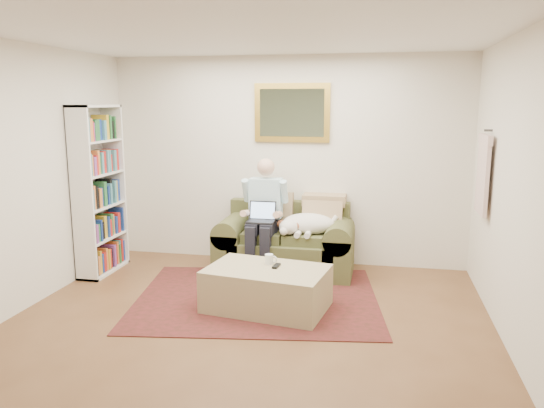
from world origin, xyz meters
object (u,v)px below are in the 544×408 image
(coffee_mug, at_px, (269,259))
(seated_man, at_px, (263,218))
(laptop, at_px, (262,216))
(sleeping_dog, at_px, (309,224))
(sofa, at_px, (285,249))
(ottoman, at_px, (267,289))
(bookshelf, at_px, (99,190))

(coffee_mug, bearing_deg, seated_man, 106.11)
(laptop, distance_m, sleeping_dog, 0.56)
(sofa, height_order, ottoman, sofa)
(laptop, relative_size, bookshelf, 0.16)
(bookshelf, bearing_deg, ottoman, -19.60)
(sofa, relative_size, ottoman, 1.41)
(coffee_mug, bearing_deg, bookshelf, 163.80)
(sleeping_dog, xyz_separation_m, bookshelf, (-2.46, -0.37, 0.38))
(sofa, xyz_separation_m, sleeping_dog, (0.29, -0.08, 0.34))
(sofa, xyz_separation_m, coffee_mug, (0.03, -1.09, 0.19))
(sofa, distance_m, bookshelf, 2.33)
(laptop, height_order, sleeping_dog, laptop)
(bookshelf, bearing_deg, seated_man, 8.96)
(laptop, distance_m, ottoman, 1.18)
(laptop, xyz_separation_m, coffee_mug, (0.27, -0.88, -0.25))
(sofa, height_order, laptop, laptop)
(ottoman, xyz_separation_m, bookshelf, (-2.21, 0.79, 0.79))
(bookshelf, bearing_deg, coffee_mug, -16.20)
(sofa, relative_size, bookshelf, 0.81)
(laptop, bearing_deg, seated_man, 90.00)
(sofa, height_order, bookshelf, bookshelf)
(seated_man, relative_size, bookshelf, 0.69)
(ottoman, distance_m, coffee_mug, 0.30)
(sleeping_dog, distance_m, ottoman, 1.25)
(sleeping_dog, xyz_separation_m, ottoman, (-0.26, -1.16, -0.41))
(seated_man, relative_size, ottoman, 1.18)
(sofa, xyz_separation_m, seated_man, (-0.24, -0.15, 0.40))
(sleeping_dog, relative_size, bookshelf, 0.34)
(laptop, relative_size, sleeping_dog, 0.47)
(sleeping_dog, height_order, bookshelf, bookshelf)
(ottoman, bearing_deg, sofa, 91.63)
(sleeping_dog, distance_m, coffee_mug, 1.05)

